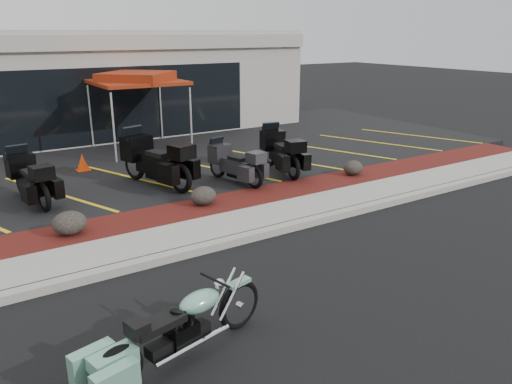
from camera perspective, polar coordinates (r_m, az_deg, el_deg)
ground at (r=9.03m, az=-0.24°, el=-8.05°), size 90.00×90.00×0.00m
curb at (r=9.70m, az=-3.11°, el=-5.68°), size 24.00×0.25×0.15m
sidewalk at (r=10.27m, az=-5.04°, el=-4.35°), size 24.00×1.20×0.15m
mulch_bed at (r=11.28m, az=-7.89°, el=-2.36°), size 24.00×1.20×0.16m
upper_lot at (r=16.15m, az=-16.05°, el=3.28°), size 26.00×9.60×0.15m
dealership_building at (r=21.86m, az=-21.47°, el=11.56°), size 18.00×8.16×4.00m
boulder_left at (r=10.38m, az=-20.55°, el=-3.34°), size 0.66×0.55×0.47m
boulder_mid at (r=11.45m, az=-6.04°, el=-0.42°), size 0.60×0.50×0.43m
boulder_right at (r=14.05m, az=11.04°, el=2.74°), size 0.57×0.48×0.40m
hero_cruiser at (r=6.98m, az=-1.97°, el=-12.01°), size 2.76×1.28×0.94m
touring_black_front at (r=13.27m, az=-25.38°, el=2.28°), size 1.12×2.25×1.25m
touring_black_mid at (r=13.62m, az=-13.80°, el=4.32°), size 1.67×2.68×1.46m
touring_grey at (r=13.51m, az=-4.44°, el=3.97°), size 1.15×2.06×1.13m
touring_black_rear at (r=14.69m, az=1.69°, el=5.48°), size 1.30×2.36×1.30m
traffic_cone at (r=15.10m, az=-19.21°, el=3.23°), size 0.37×0.37×0.48m
popup_canopy at (r=17.08m, az=-13.46°, el=12.39°), size 2.87×2.87×2.55m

